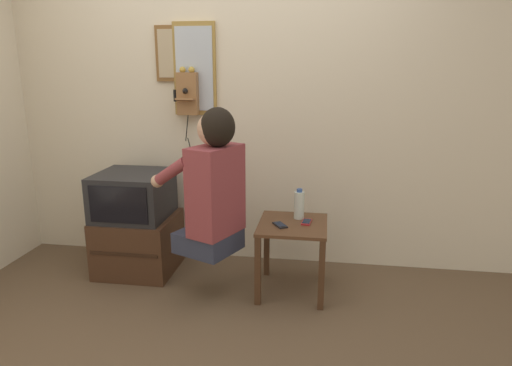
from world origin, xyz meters
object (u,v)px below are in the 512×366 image
object	(u,v)px
wall_mirror	(195,69)
cell_phone_spare	(307,222)
person	(213,185)
wall_phone_antique	(188,93)
television	(133,195)
framed_picture	(176,54)
cell_phone_held	(280,225)
water_bottle	(299,205)

from	to	relation	value
wall_mirror	cell_phone_spare	world-z (taller)	wall_mirror
person	wall_phone_antique	world-z (taller)	wall_phone_antique
wall_phone_antique	television	bearing A→B (deg)	-140.29
person	wall_mirror	distance (m)	1.03
framed_picture	cell_phone_held	xyz separation A→B (m)	(0.87, -0.58, -1.13)
framed_picture	television	bearing A→B (deg)	-127.68
wall_phone_antique	wall_mirror	bearing A→B (deg)	40.78
person	cell_phone_held	xyz separation A→B (m)	(0.44, 0.10, -0.29)
person	framed_picture	world-z (taller)	framed_picture
television	water_bottle	distance (m)	1.26
television	wall_mirror	world-z (taller)	wall_mirror
television	framed_picture	xyz separation A→B (m)	(0.27, 0.35, 1.04)
cell_phone_held	wall_mirror	bearing A→B (deg)	109.94
cell_phone_spare	water_bottle	distance (m)	0.14
television	cell_phone_spare	xyz separation A→B (m)	(1.32, -0.14, -0.09)
wall_phone_antique	cell_phone_spare	size ratio (longest dim) A/B	5.64
cell_phone_held	wall_phone_antique	bearing A→B (deg)	113.74
cell_phone_held	person	bearing A→B (deg)	160.93
person	television	world-z (taller)	person
wall_phone_antique	cell_phone_spare	xyz separation A→B (m)	(0.95, -0.45, -0.84)
wall_phone_antique	person	bearing A→B (deg)	-61.78
framed_picture	water_bottle	xyz separation A→B (m)	(0.99, -0.40, -1.04)
framed_picture	wall_mirror	world-z (taller)	wall_mirror
person	television	bearing A→B (deg)	88.96
wall_mirror	water_bottle	xyz separation A→B (m)	(0.84, -0.40, -0.92)
cell_phone_held	water_bottle	size ratio (longest dim) A/B	0.63
wall_phone_antique	cell_phone_spare	distance (m)	1.34
television	water_bottle	bearing A→B (deg)	-2.51
wall_phone_antique	water_bottle	world-z (taller)	wall_phone_antique
wall_mirror	cell_phone_spare	xyz separation A→B (m)	(0.90, -0.49, -1.02)
cell_phone_held	framed_picture	bearing A→B (deg)	114.74
wall_mirror	water_bottle	size ratio (longest dim) A/B	3.21
television	wall_mirror	bearing A→B (deg)	39.84
wall_mirror	person	bearing A→B (deg)	-66.62
television	framed_picture	world-z (taller)	framed_picture
cell_phone_held	cell_phone_spare	size ratio (longest dim) A/B	1.05
framed_picture	wall_mirror	size ratio (longest dim) A/B	0.60
person	cell_phone_held	world-z (taller)	person
person	wall_phone_antique	size ratio (longest dim) A/B	1.32
person	framed_picture	distance (m)	1.16
wall_phone_antique	framed_picture	distance (m)	0.31
person	water_bottle	world-z (taller)	person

